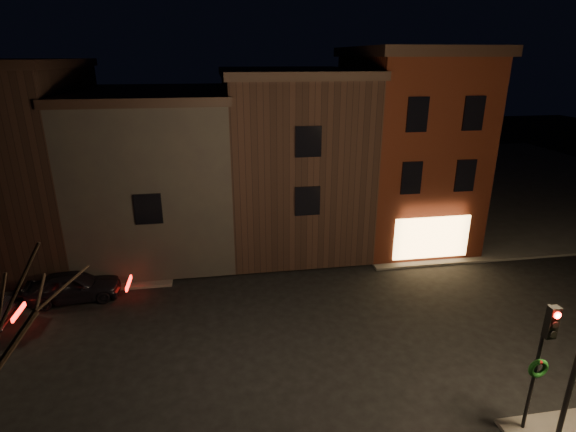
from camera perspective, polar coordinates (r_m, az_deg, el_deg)
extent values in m
plane|color=black|center=(17.69, 1.09, -15.35)|extent=(120.00, 120.00, 0.00)
cube|color=#2D2B28|center=(42.30, 23.45, 4.20)|extent=(30.00, 30.00, 0.12)
cube|color=#40160B|center=(26.52, 14.71, 8.08)|extent=(6.00, 8.00, 10.00)
cube|color=black|center=(26.04, 15.75, 19.45)|extent=(6.50, 8.50, 0.50)
cube|color=#FFC872|center=(24.05, 17.76, -2.62)|extent=(4.00, 0.12, 2.20)
cube|color=black|center=(25.70, 0.20, 7.22)|extent=(7.00, 10.00, 9.00)
cube|color=black|center=(25.11, 0.22, 17.75)|extent=(7.30, 10.30, 0.40)
cube|color=black|center=(25.65, -16.05, 5.28)|extent=(7.50, 10.00, 8.00)
cube|color=black|center=(25.00, -16.97, 14.64)|extent=(7.80, 10.30, 0.40)
cube|color=black|center=(27.32, -31.52, 5.61)|extent=(7.00, 10.00, 9.50)
cylinder|color=black|center=(14.54, 28.91, -16.67)|extent=(0.10, 0.10, 4.00)
cube|color=black|center=(13.60, 30.48, -11.55)|extent=(0.28, 0.22, 0.90)
cylinder|color=#FF0C07|center=(13.40, 31.01, -10.75)|extent=(0.18, 0.06, 0.18)
cylinder|color=black|center=(13.53, 30.80, -11.79)|extent=(0.18, 0.06, 0.18)
cylinder|color=black|center=(13.66, 30.59, -12.80)|extent=(0.18, 0.06, 0.18)
torus|color=#0C380F|center=(14.43, 29.19, -16.54)|extent=(0.58, 0.14, 0.58)
sphere|color=#990C0C|center=(14.30, 29.39, -15.86)|extent=(0.12, 0.12, 0.12)
imported|color=black|center=(21.97, -25.59, -8.03)|extent=(4.02, 1.92, 1.32)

